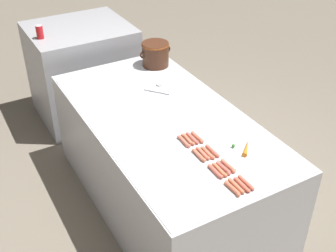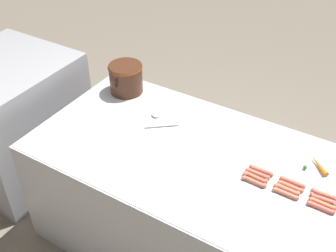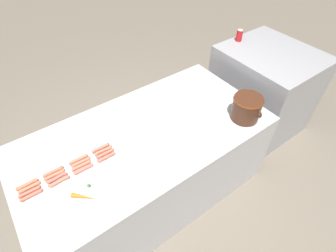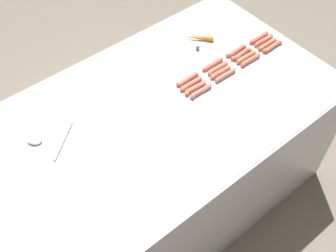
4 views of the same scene
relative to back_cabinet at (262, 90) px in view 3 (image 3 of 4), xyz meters
The scene contains 23 objects.
ground_plane 1.73m from the back_cabinet, 88.03° to the right, with size 20.00×20.00×0.00m, color #756B5B.
griddle_counter 1.65m from the back_cabinet, 88.03° to the right, with size 1.07×2.07×0.84m.
back_cabinet is the anchor object (origin of this frame).
hot_dog_0 2.57m from the back_cabinet, 89.84° to the right, with size 0.03×0.15×0.02m.
hot_dog_1 2.40m from the back_cabinet, 89.79° to the right, with size 0.03×0.15×0.02m.
hot_dog_2 2.21m from the back_cabinet, 89.77° to the right, with size 0.03×0.15×0.02m.
hot_dog_3 2.04m from the back_cabinet, 89.88° to the right, with size 0.03×0.15×0.02m.
hot_dog_4 2.57m from the back_cabinet, 89.11° to the right, with size 0.03×0.15×0.02m.
hot_dog_5 2.40m from the back_cabinet, 89.05° to the right, with size 0.03×0.15×0.02m.
hot_dog_6 2.21m from the back_cabinet, 88.89° to the right, with size 0.03×0.15×0.02m.
hot_dog_7 2.04m from the back_cabinet, 88.86° to the right, with size 0.03×0.14×0.02m.
hot_dog_8 2.57m from the back_cabinet, 88.34° to the right, with size 0.03×0.15×0.02m.
hot_dog_9 2.40m from the back_cabinet, 88.25° to the right, with size 0.03×0.14×0.02m.
hot_dog_10 2.22m from the back_cabinet, 88.09° to the right, with size 0.03×0.15×0.02m.
hot_dog_11 2.04m from the back_cabinet, 87.88° to the right, with size 0.03×0.15×0.02m.
hot_dog_12 2.57m from the back_cabinet, 87.59° to the right, with size 0.03×0.15×0.02m.
hot_dog_13 2.39m from the back_cabinet, 87.36° to the right, with size 0.03×0.15×0.02m.
hot_dog_14 2.22m from the back_cabinet, 87.09° to the right, with size 0.03×0.15×0.02m.
hot_dog_15 2.05m from the back_cabinet, 86.87° to the right, with size 0.03×0.15×0.02m.
bean_pot 1.06m from the back_cabinet, 65.11° to the right, with size 0.30×0.25×0.21m.
serving_spoon 1.31m from the back_cabinet, 79.64° to the right, with size 0.20×0.23×0.02m.
carrot 2.32m from the back_cabinet, 82.04° to the right, with size 0.14×0.14×0.03m.
soda_can 0.70m from the back_cabinet, 163.87° to the right, with size 0.07×0.07×0.12m.
Camera 3 is at (1.26, -0.68, 2.34)m, focal length 27.51 mm.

